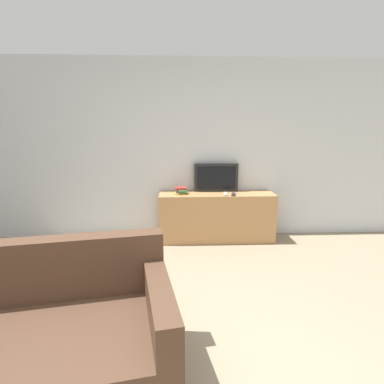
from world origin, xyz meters
The scene contains 7 objects.
wall_back centered at (0.00, 3.03, 1.30)m, with size 9.00×0.06×2.60m.
tv_stand centered at (0.66, 2.77, 0.35)m, with size 1.65×0.43×0.70m.
television centered at (0.66, 2.94, 0.90)m, with size 0.64×0.09×0.42m.
couch centered at (-0.89, 0.15, 0.29)m, with size 2.05×1.25×0.87m.
book_stack centered at (0.14, 2.79, 0.74)m, with size 0.18×0.23×0.09m.
remote_on_stand centered at (0.77, 2.67, 0.71)m, with size 0.06×0.20×0.02m.
remote_secondary centered at (0.88, 2.64, 0.71)m, with size 0.08×0.16×0.02m.
Camera 1 is at (0.12, -1.43, 1.58)m, focal length 28.00 mm.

